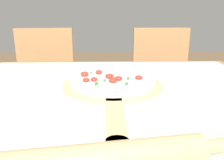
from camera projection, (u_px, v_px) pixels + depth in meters
dining_table at (113, 131)px, 0.76m from camera, size 1.13×0.98×0.77m
towel_cloth at (113, 96)px, 0.72m from camera, size 1.05×0.90×0.00m
pizza_peel at (112, 87)px, 0.77m from camera, size 0.33×0.56×0.01m
pizza at (112, 79)px, 0.79m from camera, size 0.29×0.29×0.04m
rolling_pin at (108, 157)px, 0.38m from camera, size 0.41×0.10×0.05m
chair_left at (46, 86)px, 1.60m from camera, size 0.43×0.43×0.90m
chair_right at (161, 85)px, 1.62m from camera, size 0.40×0.40×0.90m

